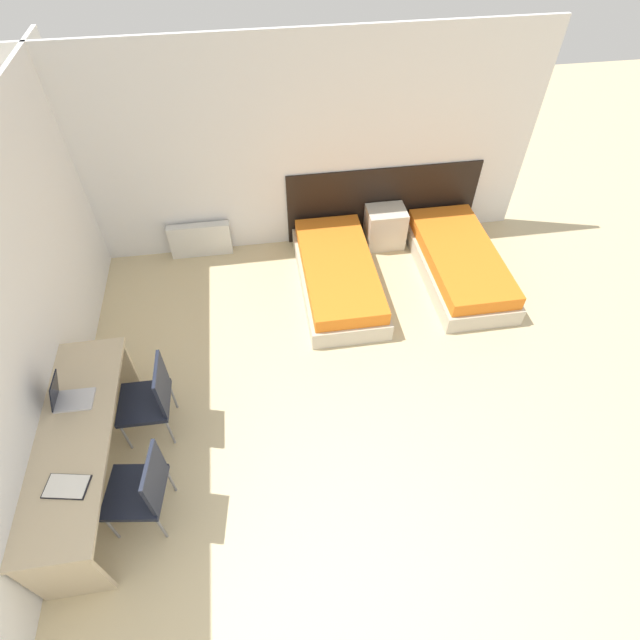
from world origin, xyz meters
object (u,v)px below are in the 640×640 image
(bed_near_window, at_px, (338,275))
(bed_near_door, at_px, (459,263))
(nightstand, at_px, (385,227))
(chair_near_notebook, at_px, (142,488))
(laptop, at_px, (68,397))
(chair_near_laptop, at_px, (150,397))

(bed_near_window, xyz_separation_m, bed_near_door, (1.57, 0.00, 0.00))
(nightstand, distance_m, chair_near_notebook, 4.45)
(bed_near_door, xyz_separation_m, nightstand, (-0.79, 0.78, 0.08))
(bed_near_window, distance_m, bed_near_door, 1.57)
(bed_near_window, height_order, laptop, laptop)
(bed_near_window, xyz_separation_m, chair_near_laptop, (-2.09, -1.72, 0.31))
(laptop, bearing_deg, chair_near_laptop, 10.33)
(chair_near_laptop, xyz_separation_m, chair_near_notebook, (-0.00, -0.88, 0.00))
(bed_near_window, relative_size, bed_near_door, 1.00)
(bed_near_door, distance_m, laptop, 4.69)
(chair_near_notebook, relative_size, laptop, 2.81)
(bed_near_door, height_order, chair_near_notebook, chair_near_notebook)
(laptop, bearing_deg, nightstand, 38.16)
(chair_near_laptop, distance_m, chair_near_notebook, 0.88)
(bed_near_door, distance_m, chair_near_notebook, 4.51)
(chair_near_notebook, distance_m, laptop, 1.04)
(bed_near_window, relative_size, laptop, 5.93)
(nightstand, bearing_deg, bed_near_window, -135.19)
(bed_near_door, distance_m, chair_near_laptop, 4.06)
(chair_near_notebook, height_order, laptop, laptop)
(chair_near_laptop, bearing_deg, bed_near_window, 40.48)
(chair_near_laptop, xyz_separation_m, laptop, (-0.62, -0.10, 0.29))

